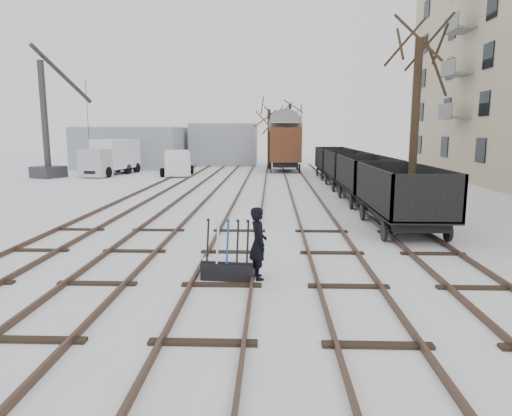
{
  "coord_description": "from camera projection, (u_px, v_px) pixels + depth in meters",
  "views": [
    {
      "loc": [
        1.17,
        -10.35,
        3.64
      ],
      "look_at": [
        0.68,
        4.09,
        1.2
      ],
      "focal_mm": 32.0,
      "sensor_mm": 36.0,
      "label": 1
    }
  ],
  "objects": [
    {
      "name": "ground",
      "position": [
        222.0,
        286.0,
        10.84
      ],
      "size": [
        120.0,
        120.0,
        0.0
      ],
      "primitive_type": "plane",
      "color": "white",
      "rests_on": "ground"
    },
    {
      "name": "tracks",
      "position": [
        249.0,
        199.0,
        24.31
      ],
      "size": [
        13.9,
        52.0,
        0.16
      ],
      "color": "black",
      "rests_on": "ground"
    },
    {
      "name": "shed_left",
      "position": [
        133.0,
        147.0,
        46.42
      ],
      "size": [
        10.0,
        8.0,
        4.1
      ],
      "color": "#99A1AD",
      "rests_on": "ground"
    },
    {
      "name": "shed_right",
      "position": [
        225.0,
        144.0,
        50.02
      ],
      "size": [
        7.0,
        6.0,
        4.5
      ],
      "color": "#99A1AD",
      "rests_on": "ground"
    },
    {
      "name": "ground_frame",
      "position": [
        228.0,
        268.0,
        11.3
      ],
      "size": [
        1.34,
        0.57,
        1.49
      ],
      "rotation": [
        0.0,
        0.0,
        -0.12
      ],
      "color": "black",
      "rests_on": "ground"
    },
    {
      "name": "worker",
      "position": [
        258.0,
        243.0,
        11.27
      ],
      "size": [
        0.59,
        0.75,
        1.81
      ],
      "primitive_type": "imported",
      "rotation": [
        0.0,
        0.0,
        1.83
      ],
      "color": "black",
      "rests_on": "ground"
    },
    {
      "name": "freight_wagon_a",
      "position": [
        401.0,
        206.0,
        16.91
      ],
      "size": [
        2.3,
        5.75,
        2.35
      ],
      "color": "black",
      "rests_on": "ground"
    },
    {
      "name": "freight_wagon_b",
      "position": [
        366.0,
        186.0,
        23.22
      ],
      "size": [
        2.3,
        5.75,
        2.35
      ],
      "color": "black",
      "rests_on": "ground"
    },
    {
      "name": "freight_wagon_c",
      "position": [
        346.0,
        174.0,
        29.53
      ],
      "size": [
        2.3,
        5.75,
        2.35
      ],
      "color": "black",
      "rests_on": "ground"
    },
    {
      "name": "freight_wagon_d",
      "position": [
        333.0,
        166.0,
        35.83
      ],
      "size": [
        2.3,
        5.75,
        2.35
      ],
      "color": "black",
      "rests_on": "ground"
    },
    {
      "name": "box_van_wagon",
      "position": [
        285.0,
        143.0,
        41.59
      ],
      "size": [
        3.06,
        5.75,
        4.38
      ],
      "rotation": [
        0.0,
        0.0,
        0.0
      ],
      "color": "black",
      "rests_on": "ground"
    },
    {
      "name": "lorry",
      "position": [
        111.0,
        157.0,
        38.24
      ],
      "size": [
        3.05,
        6.78,
        2.97
      ],
      "rotation": [
        0.0,
        0.0,
        -0.21
      ],
      "color": "black",
      "rests_on": "ground"
    },
    {
      "name": "panel_van",
      "position": [
        177.0,
        163.0,
        37.87
      ],
      "size": [
        2.91,
        4.91,
        2.03
      ],
      "rotation": [
        0.0,
        0.0,
        0.21
      ],
      "color": "silver",
      "rests_on": "ground"
    },
    {
      "name": "crane",
      "position": [
        48.0,
        144.0,
        36.0
      ],
      "size": [
        2.68,
        6.04,
        10.17
      ],
      "rotation": [
        0.0,
        0.0,
        -0.42
      ],
      "color": "#323137",
      "rests_on": "ground"
    },
    {
      "name": "tree_near",
      "position": [
        414.0,
        135.0,
        17.07
      ],
      "size": [
        0.3,
        0.3,
        6.98
      ],
      "primitive_type": "cylinder",
      "color": "black",
      "rests_on": "ground"
    },
    {
      "name": "tree_far_left",
      "position": [
        269.0,
        139.0,
        44.08
      ],
      "size": [
        0.3,
        0.3,
        5.71
      ],
      "primitive_type": "cylinder",
      "color": "black",
      "rests_on": "ground"
    },
    {
      "name": "tree_far_right",
      "position": [
        290.0,
        135.0,
        48.68
      ],
      "size": [
        0.3,
        0.3,
        6.46
      ],
      "primitive_type": "cylinder",
      "color": "black",
      "rests_on": "ground"
    }
  ]
}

